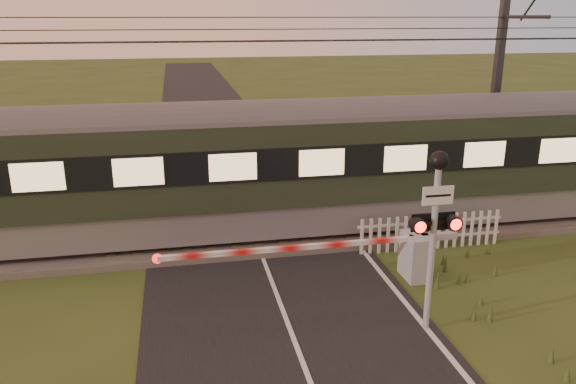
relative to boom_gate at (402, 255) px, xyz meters
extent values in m
plane|color=#324119|center=(-3.13, -3.04, -0.63)|extent=(160.00, 160.00, 0.00)
cube|color=black|center=(-3.13, -3.04, -0.62)|extent=(6.00, 140.00, 0.02)
cube|color=#47423D|center=(-3.13, 3.46, -0.57)|extent=(140.00, 3.40, 0.24)
cube|color=slate|center=(-3.13, 2.74, -0.37)|extent=(140.00, 0.08, 0.14)
cube|color=slate|center=(-3.13, 4.18, -0.37)|extent=(140.00, 0.08, 0.14)
cube|color=#2D2116|center=(-3.13, 3.46, -0.44)|extent=(0.24, 2.20, 0.06)
cylinder|color=black|center=(-3.13, 3.16, 4.87)|extent=(120.00, 0.02, 0.02)
cylinder|color=black|center=(-3.13, 3.76, 4.87)|extent=(120.00, 0.02, 0.02)
cylinder|color=black|center=(-3.13, 3.46, 5.47)|extent=(120.00, 0.02, 0.02)
cylinder|color=black|center=(-3.13, 3.46, 5.17)|extent=(120.00, 0.02, 0.02)
cube|color=slate|center=(-1.49, 3.46, 0.15)|extent=(18.15, 2.40, 0.90)
cube|color=black|center=(-1.49, 3.46, 1.72)|extent=(18.91, 2.61, 2.25)
cylinder|color=#4C4C4F|center=(-1.49, 3.46, 2.85)|extent=(18.91, 0.91, 0.91)
cube|color=#FFD893|center=(-1.49, 2.11, 1.84)|extent=(16.26, 0.04, 0.70)
cube|color=gray|center=(0.36, 0.00, -0.07)|extent=(0.56, 0.86, 1.12)
cylinder|color=gray|center=(0.20, 0.00, -0.07)|extent=(0.12, 0.12, 1.12)
cube|color=gray|center=(0.92, 0.00, 0.40)|extent=(0.91, 0.16, 0.16)
cube|color=red|center=(-2.77, 0.00, 0.40)|extent=(5.96, 0.11, 0.11)
cylinder|color=red|center=(-5.75, 0.00, 0.40)|extent=(0.22, 0.04, 0.22)
cylinder|color=gray|center=(-0.39, -2.28, 1.07)|extent=(0.12, 0.12, 3.41)
cube|color=white|center=(-0.39, -2.34, 2.26)|extent=(0.62, 0.03, 0.36)
sphere|color=black|center=(-0.39, -2.28, 2.93)|extent=(0.36, 0.36, 0.36)
cube|color=black|center=(-0.39, -2.28, 1.70)|extent=(0.85, 0.07, 0.07)
cylinder|color=#FF140C|center=(-0.75, -2.46, 1.70)|extent=(0.23, 0.02, 0.23)
cylinder|color=#FF140C|center=(-0.03, -2.46, 1.70)|extent=(0.23, 0.02, 0.23)
cube|color=black|center=(-0.39, -2.23, 1.70)|extent=(0.91, 0.02, 0.36)
cube|color=silver|center=(1.47, 1.59, -0.30)|extent=(4.17, 0.04, 0.07)
cube|color=silver|center=(1.47, 1.59, 0.15)|extent=(4.17, 0.04, 0.07)
cube|color=#2D2D30|center=(5.54, 5.76, 3.18)|extent=(0.24, 0.24, 7.63)
cube|color=#2D2D30|center=(5.54, 4.61, 5.47)|extent=(0.11, 2.40, 0.11)
camera|label=1|loc=(-5.15, -11.67, 5.51)|focal=35.00mm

